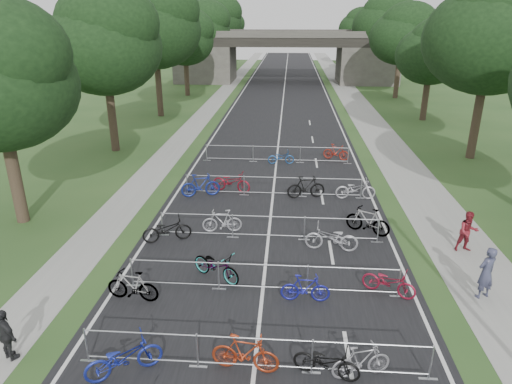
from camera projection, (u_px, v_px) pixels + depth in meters
road at (283, 99)px, 52.12m from camera, size 11.00×140.00×0.01m
sidewalk_right at (354, 100)px, 51.57m from camera, size 3.00×140.00×0.01m
sidewalk_left at (218, 99)px, 52.64m from camera, size 2.00×140.00×0.01m
lane_markings at (283, 99)px, 52.13m from camera, size 0.12×140.00×0.00m
overpass_bridge at (286, 56)px, 64.80m from camera, size 31.00×8.00×7.05m
tree_left_1 at (105, 43)px, 29.74m from camera, size 7.56×7.56×11.53m
tree_right_1 at (494, 34)px, 27.85m from camera, size 8.18×8.18×12.47m
tree_left_2 at (155, 26)px, 40.61m from camera, size 8.40×8.40×12.81m
tree_right_2 at (433, 53)px, 39.71m from camera, size 6.16×6.16×9.39m
tree_left_3 at (185, 39)px, 52.35m from camera, size 6.72×6.72×10.25m
tree_right_3 at (403, 35)px, 50.51m from camera, size 7.17×7.17×10.93m
tree_left_4 at (204, 28)px, 63.22m from camera, size 7.56×7.56×11.53m
tree_right_4 at (384, 24)px, 61.32m from camera, size 8.18×8.18×12.47m
tree_left_5 at (217, 21)px, 74.08m from camera, size 8.40×8.40×12.81m
tree_right_5 at (368, 36)px, 73.18m from camera, size 6.16×6.16×9.39m
tree_left_6 at (227, 30)px, 85.83m from camera, size 6.72×6.72×10.25m
tree_right_6 at (359, 27)px, 83.99m from camera, size 7.17×7.17×10.93m
barrier_row_2 at (254, 354)px, 12.13m from camera, size 9.70×0.08×1.10m
barrier_row_3 at (263, 278)px, 15.66m from camera, size 9.70×0.08×1.10m
barrier_row_4 at (268, 227)px, 19.38m from camera, size 9.70×0.08×1.10m
barrier_row_5 at (273, 186)px, 24.03m from camera, size 9.70×0.08×1.10m
barrier_row_6 at (277, 154)px, 29.61m from camera, size 9.70×0.08×1.10m
bike_8 at (124, 358)px, 12.01m from camera, size 2.14×1.67×1.08m
bike_9 at (245, 353)px, 12.13m from camera, size 1.91×0.77×1.12m
bike_10 at (327, 362)px, 11.96m from camera, size 1.89×1.06×0.94m
bike_11 at (361, 361)px, 11.94m from camera, size 1.71×0.90×0.99m
bike_12 at (133, 286)px, 15.18m from camera, size 1.88×0.76×1.10m
bike_13 at (216, 266)px, 16.40m from camera, size 2.15×1.73×1.10m
bike_14 at (305, 288)px, 15.13m from camera, size 1.66×0.47×0.99m
bike_15 at (389, 282)px, 15.52m from camera, size 1.94×1.39×0.97m
bike_16 at (167, 230)px, 19.19m from camera, size 2.17×1.37×1.08m
bike_17 at (222, 221)px, 20.01m from camera, size 1.80×0.72×1.05m
bike_18 at (332, 238)px, 18.42m from camera, size 2.20×0.95×1.12m
bike_19 at (368, 221)px, 19.86m from camera, size 2.03×1.50×1.21m
bike_20 at (201, 185)px, 23.96m from camera, size 2.14×1.14×1.24m
bike_21 at (231, 182)px, 24.63m from camera, size 2.27×1.26×1.13m
bike_22 at (306, 187)px, 23.77m from camera, size 2.07×0.97×1.20m
bike_23 at (356, 189)px, 23.65m from camera, size 2.09×0.80×1.08m
bike_26 at (281, 157)px, 29.31m from camera, size 1.73×0.75×0.88m
bike_27 at (336, 152)px, 30.11m from camera, size 1.81×1.08×1.05m
pedestrian_a at (486, 273)px, 15.20m from camera, size 0.81×0.70×1.88m
pedestrian_b at (468, 232)px, 18.27m from camera, size 0.89×0.73×1.71m
pedestrian_c at (6, 336)px, 12.46m from camera, size 0.99×0.78×1.58m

